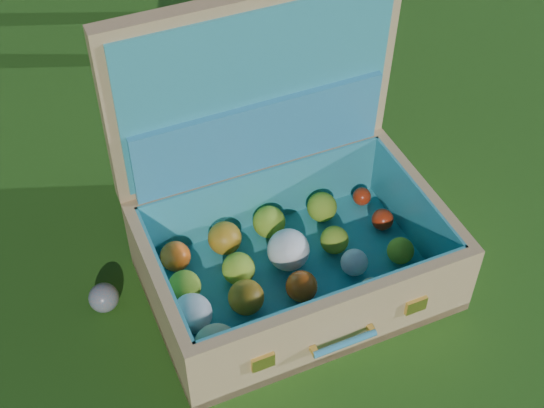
% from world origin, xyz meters
% --- Properties ---
extents(ground, '(60.00, 60.00, 0.00)m').
position_xyz_m(ground, '(0.00, 0.00, 0.00)').
color(ground, '#215114').
rests_on(ground, ground).
extents(stray_ball, '(0.06, 0.06, 0.06)m').
position_xyz_m(stray_ball, '(-0.37, 0.10, 0.03)').
color(stray_ball, teal).
rests_on(stray_ball, ground).
extents(suitcase, '(0.67, 0.56, 0.56)m').
position_xyz_m(suitcase, '(-0.03, -0.03, 0.16)').
color(suitcase, tan).
rests_on(suitcase, ground).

